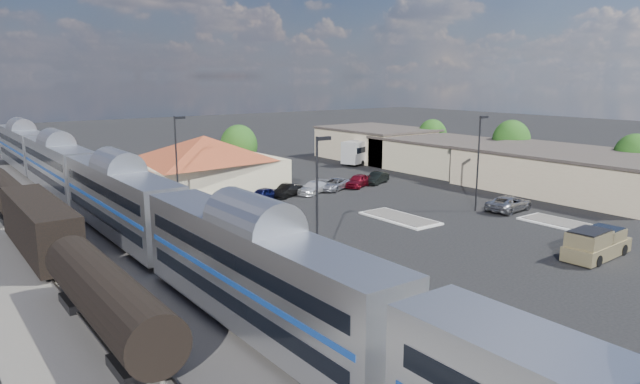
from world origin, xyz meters
TOP-DOWN VIEW (x-y plane):
  - ground at (0.00, 0.00)m, footprint 280.00×280.00m
  - railbed at (-21.00, 8.00)m, footprint 16.00×100.00m
  - platform at (-12.00, 6.00)m, footprint 5.50×92.00m
  - passenger_train at (-18.00, 10.57)m, footprint 3.00×104.00m
  - freight_cars at (-24.00, 9.62)m, footprint 2.80×46.00m
  - station_depot at (-4.56, 24.00)m, footprint 18.35×12.24m
  - buildings_east at (28.00, 14.28)m, footprint 14.40×51.40m
  - traffic_island_south at (4.00, 2.00)m, footprint 3.30×7.50m
  - traffic_island_north at (14.00, -8.00)m, footprint 3.30×7.50m
  - lamp_plat_s at (-10.90, -6.00)m, footprint 1.08×0.25m
  - lamp_plat_n at (-10.90, 16.00)m, footprint 1.08×0.25m
  - lamp_lot at (12.10, 0.00)m, footprint 1.08×0.25m
  - tree_east_a at (34.00, -4.00)m, footprint 4.56×4.56m
  - tree_east_b at (34.00, 12.00)m, footprint 4.94×4.94m
  - tree_east_c at (34.00, 26.00)m, footprint 4.41×4.41m
  - tree_depot at (3.00, 30.00)m, footprint 4.71×4.71m
  - pickup_truck at (7.45, -14.20)m, footprint 6.24×2.59m
  - suv at (14.54, -1.90)m, footprint 5.57×3.01m
  - coach_bus at (24.00, 29.64)m, footprint 11.04×6.04m
  - person_a at (-12.82, -3.03)m, footprint 0.50×0.70m
  - person_b at (-12.91, 3.21)m, footprint 0.84×0.96m
  - parked_car_a at (-2.11, 15.78)m, footprint 4.26×2.87m
  - parked_car_b at (1.09, 16.08)m, footprint 4.36×2.99m
  - parked_car_c at (4.29, 15.78)m, footprint 4.92×3.68m
  - parked_car_d at (7.49, 16.08)m, footprint 5.24×3.92m
  - parked_car_e at (10.69, 15.78)m, footprint 4.72×3.42m
  - parked_car_f at (13.89, 16.08)m, footprint 4.41×3.00m

SIDE VIEW (x-z plane):
  - ground at x=0.00m, z-range 0.00..0.00m
  - railbed at x=-21.00m, z-range 0.00..0.12m
  - platform at x=-12.00m, z-range 0.00..0.18m
  - traffic_island_south at x=4.00m, z-range 0.00..0.21m
  - traffic_island_north at x=14.00m, z-range 0.00..0.21m
  - parked_car_d at x=7.49m, z-range 0.00..1.32m
  - parked_car_c at x=4.29m, z-range 0.00..1.33m
  - parked_car_a at x=-2.11m, z-range 0.00..1.35m
  - parked_car_b at x=1.09m, z-range 0.00..1.36m
  - parked_car_f at x=13.89m, z-range 0.00..1.38m
  - suv at x=14.54m, z-range 0.00..1.49m
  - parked_car_e at x=10.69m, z-range 0.00..1.49m
  - pickup_truck at x=7.45m, z-range -0.05..2.06m
  - person_b at x=-12.91m, z-range 0.18..1.87m
  - person_a at x=-12.82m, z-range 0.18..1.98m
  - freight_cars at x=-24.00m, z-range -0.07..3.93m
  - coach_bus at x=24.00m, z-range 0.27..3.76m
  - buildings_east at x=28.00m, z-range -0.13..4.67m
  - passenger_train at x=-18.00m, z-range 0.09..5.64m
  - station_depot at x=-4.56m, z-range 0.03..6.23m
  - tree_east_c at x=34.00m, z-range 0.66..6.87m
  - tree_east_a at x=34.00m, z-range 0.68..7.10m
  - tree_depot at x=3.00m, z-range 0.71..7.34m
  - tree_east_b at x=34.00m, z-range 0.74..7.70m
  - lamp_plat_s at x=-10.90m, z-range 0.84..9.84m
  - lamp_plat_n at x=-10.90m, z-range 0.84..9.84m
  - lamp_lot at x=12.10m, z-range 0.84..9.84m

